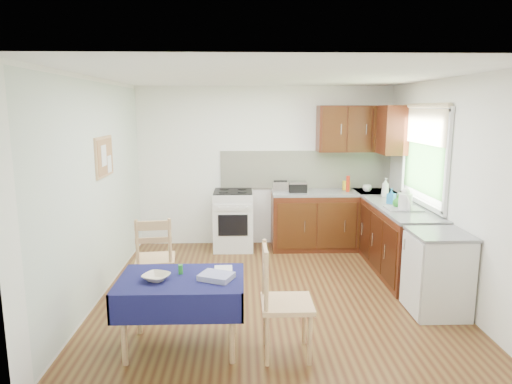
{
  "coord_description": "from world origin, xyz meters",
  "views": [
    {
      "loc": [
        -0.36,
        -5.07,
        2.15
      ],
      "look_at": [
        -0.19,
        0.3,
        1.17
      ],
      "focal_mm": 32.0,
      "sensor_mm": 36.0,
      "label": 1
    }
  ],
  "objects_px": {
    "chair_far": "(155,256)",
    "sandwich_press": "(297,187)",
    "toaster": "(280,187)",
    "chair_near": "(281,298)",
    "dining_table": "(182,289)",
    "kettle": "(405,201)",
    "dish_rack": "(403,208)"
  },
  "relations": [
    {
      "from": "chair_far",
      "to": "sandwich_press",
      "type": "bearing_deg",
      "value": -141.72
    },
    {
      "from": "toaster",
      "to": "chair_near",
      "type": "bearing_deg",
      "value": -107.68
    },
    {
      "from": "dining_table",
      "to": "sandwich_press",
      "type": "bearing_deg",
      "value": 48.62
    },
    {
      "from": "chair_far",
      "to": "dining_table",
      "type": "bearing_deg",
      "value": 104.6
    },
    {
      "from": "chair_near",
      "to": "dining_table",
      "type": "bearing_deg",
      "value": 80.75
    },
    {
      "from": "chair_near",
      "to": "toaster",
      "type": "xyz_separation_m",
      "value": [
        0.25,
        3.08,
        0.45
      ]
    },
    {
      "from": "dining_table",
      "to": "kettle",
      "type": "relative_size",
      "value": 3.93
    },
    {
      "from": "sandwich_press",
      "to": "chair_far",
      "type": "bearing_deg",
      "value": -146.99
    },
    {
      "from": "chair_near",
      "to": "sandwich_press",
      "type": "xyz_separation_m",
      "value": [
        0.51,
        3.11,
        0.45
      ]
    },
    {
      "from": "chair_near",
      "to": "chair_far",
      "type": "bearing_deg",
      "value": 47.13
    },
    {
      "from": "sandwich_press",
      "to": "dish_rack",
      "type": "distance_m",
      "value": 1.75
    },
    {
      "from": "dining_table",
      "to": "sandwich_press",
      "type": "distance_m",
      "value": 3.3
    },
    {
      "from": "chair_far",
      "to": "sandwich_press",
      "type": "xyz_separation_m",
      "value": [
        1.83,
        1.88,
        0.46
      ]
    },
    {
      "from": "chair_near",
      "to": "kettle",
      "type": "relative_size",
      "value": 3.56
    },
    {
      "from": "toaster",
      "to": "sandwich_press",
      "type": "bearing_deg",
      "value": -6.06
    },
    {
      "from": "sandwich_press",
      "to": "dish_rack",
      "type": "relative_size",
      "value": 0.64
    },
    {
      "from": "chair_far",
      "to": "dish_rack",
      "type": "relative_size",
      "value": 2.31
    },
    {
      "from": "chair_far",
      "to": "chair_near",
      "type": "distance_m",
      "value": 1.81
    },
    {
      "from": "chair_near",
      "to": "dish_rack",
      "type": "bearing_deg",
      "value": -42.78
    },
    {
      "from": "dish_rack",
      "to": "chair_far",
      "type": "bearing_deg",
      "value": -175.19
    },
    {
      "from": "chair_near",
      "to": "toaster",
      "type": "bearing_deg",
      "value": -4.43
    },
    {
      "from": "chair_far",
      "to": "dish_rack",
      "type": "distance_m",
      "value": 3.1
    },
    {
      "from": "chair_far",
      "to": "dish_rack",
      "type": "height_order",
      "value": "dish_rack"
    },
    {
      "from": "dish_rack",
      "to": "kettle",
      "type": "xyz_separation_m",
      "value": [
        0.0,
        -0.04,
        0.1
      ]
    },
    {
      "from": "chair_near",
      "to": "toaster",
      "type": "distance_m",
      "value": 3.12
    },
    {
      "from": "chair_far",
      "to": "dish_rack",
      "type": "bearing_deg",
      "value": -176.34
    },
    {
      "from": "dish_rack",
      "to": "toaster",
      "type": "bearing_deg",
      "value": 132.86
    },
    {
      "from": "chair_near",
      "to": "toaster",
      "type": "relative_size",
      "value": 4.21
    },
    {
      "from": "dish_rack",
      "to": "kettle",
      "type": "distance_m",
      "value": 0.11
    },
    {
      "from": "toaster",
      "to": "sandwich_press",
      "type": "height_order",
      "value": "toaster"
    },
    {
      "from": "sandwich_press",
      "to": "dish_rack",
      "type": "xyz_separation_m",
      "value": [
        1.19,
        -1.29,
        -0.05
      ]
    },
    {
      "from": "dining_table",
      "to": "kettle",
      "type": "xyz_separation_m",
      "value": [
        2.58,
        1.64,
        0.46
      ]
    }
  ]
}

